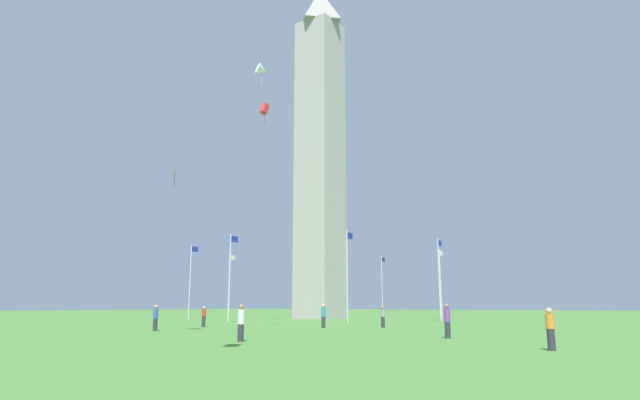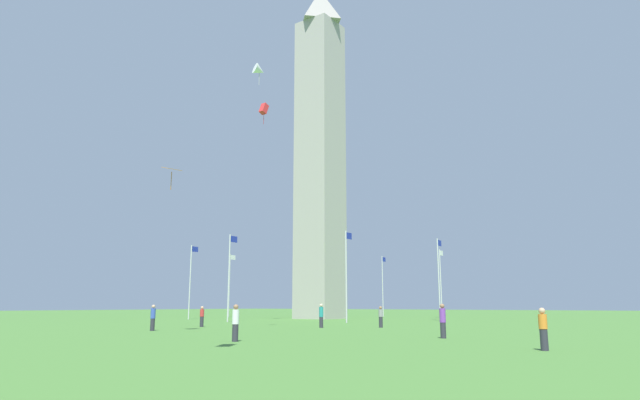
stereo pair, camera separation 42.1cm
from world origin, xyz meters
The scene contains 20 objects.
ground_plane centered at (0.00, 0.00, 0.00)m, with size 260.00×260.00×0.00m, color #477A33.
obelisk_monument centered at (0.00, 0.00, 22.41)m, with size 4.93×4.93×44.83m.
flagpole_n centered at (15.99, 0.00, 4.83)m, with size 1.12×0.14×8.87m.
flagpole_ne centered at (11.32, 11.26, 4.83)m, with size 1.12×0.14×8.87m.
flagpole_e centered at (0.05, 15.93, 4.83)m, with size 1.12×0.14×8.87m.
flagpole_se centered at (-11.21, 11.26, 4.83)m, with size 1.12×0.14×8.87m.
flagpole_s centered at (-15.88, 0.00, 4.83)m, with size 1.12×0.14×8.87m.
flagpole_sw centered at (-11.21, -11.26, 4.83)m, with size 1.12×0.14×8.87m.
flagpole_w centered at (0.05, -15.93, 4.83)m, with size 1.12×0.14×8.87m.
flagpole_nw centered at (11.32, -11.26, 4.83)m, with size 1.12×0.14×8.87m.
person_red_shirt centered at (-26.07, -7.42, 0.79)m, with size 0.32×0.32×1.59m.
person_gray_shirt centered at (-18.87, -19.32, 0.79)m, with size 0.32×0.32×1.60m.
person_orange_shirt centered at (-33.78, -34.83, 0.79)m, with size 0.32×0.32×1.59m.
person_teal_shirt centered at (-21.83, -15.86, 0.88)m, with size 0.32×0.32×1.78m.
person_white_shirt centered at (-36.92, -21.72, 0.86)m, with size 0.32×0.32×1.72m.
person_blue_shirt centered at (-32.36, -9.60, 0.85)m, with size 0.32×0.32×1.70m.
person_purple_shirt centered at (-28.79, -28.63, 0.87)m, with size 0.32×0.32×1.76m.
kite_white_delta centered at (-28.67, -15.29, 18.33)m, with size 1.18×1.12×1.62m.
kite_red_box centered at (-14.07, -2.65, 22.56)m, with size 1.01×0.66×2.37m.
kite_orange_diamond centered at (-34.10, -12.93, 10.17)m, with size 1.16×1.14×1.50m.
Camera 2 is at (-55.90, -40.34, 1.70)m, focal length 30.55 mm.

